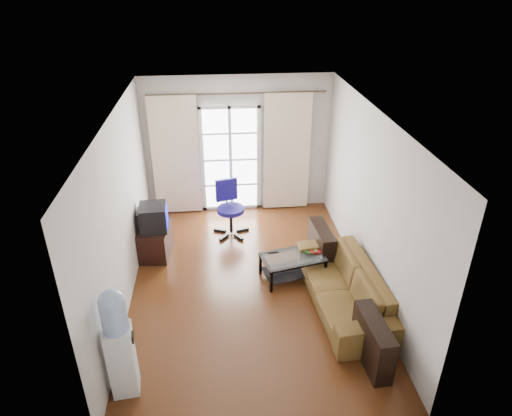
{
  "coord_description": "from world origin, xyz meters",
  "views": [
    {
      "loc": [
        -0.44,
        -5.78,
        4.42
      ],
      "look_at": [
        0.14,
        0.35,
        1.15
      ],
      "focal_mm": 32.0,
      "sensor_mm": 36.0,
      "label": 1
    }
  ],
  "objects": [
    {
      "name": "book",
      "position": [
        1.0,
        0.24,
        0.4
      ],
      "size": [
        0.19,
        0.24,
        0.02
      ],
      "primitive_type": "imported",
      "rotation": [
        0.0,
        0.0,
        -0.08
      ],
      "color": "maroon",
      "rests_on": "coffee_table"
    },
    {
      "name": "ceiling",
      "position": [
        0.0,
        0.0,
        2.7
      ],
      "size": [
        5.2,
        5.2,
        0.0
      ],
      "primitive_type": "plane",
      "rotation": [
        3.14,
        0.0,
        0.0
      ],
      "color": "white",
      "rests_on": "wall_back"
    },
    {
      "name": "wall_back",
      "position": [
        0.0,
        2.6,
        1.35
      ],
      "size": [
        3.6,
        0.02,
        2.7
      ],
      "primitive_type": "cube",
      "color": "beige",
      "rests_on": "floor"
    },
    {
      "name": "curtain_right",
      "position": [
        0.95,
        2.48,
        1.2
      ],
      "size": [
        0.9,
        0.07,
        2.35
      ],
      "primitive_type": "cube",
      "color": "beige",
      "rests_on": "curtain_rod"
    },
    {
      "name": "tv_stand",
      "position": [
        -1.53,
        0.97,
        0.26
      ],
      "size": [
        0.55,
        0.77,
        0.53
      ],
      "primitive_type": "cube",
      "rotation": [
        0.0,
        0.0,
        -0.1
      ],
      "color": "black",
      "rests_on": "floor"
    },
    {
      "name": "curtain_rod",
      "position": [
        0.0,
        2.5,
        2.38
      ],
      "size": [
        3.3,
        0.04,
        0.04
      ],
      "primitive_type": "cylinder",
      "rotation": [
        0.0,
        1.57,
        0.0
      ],
      "color": "#4C3F2D",
      "rests_on": "wall_back"
    },
    {
      "name": "radiator",
      "position": [
        0.8,
        2.5,
        0.33
      ],
      "size": [
        0.64,
        0.12,
        0.64
      ],
      "primitive_type": "cube",
      "color": "#9D9DA0",
      "rests_on": "floor"
    },
    {
      "name": "task_chair",
      "position": [
        -0.22,
        1.57,
        0.3
      ],
      "size": [
        0.85,
        0.85,
        1.02
      ],
      "rotation": [
        0.0,
        0.0,
        0.27
      ],
      "color": "black",
      "rests_on": "floor"
    },
    {
      "name": "sofa",
      "position": [
        1.32,
        -0.62,
        0.32
      ],
      "size": [
        2.33,
        1.16,
        0.65
      ],
      "primitive_type": "imported",
      "rotation": [
        0.0,
        0.0,
        -1.5
      ],
      "color": "brown",
      "rests_on": "floor"
    },
    {
      "name": "floor",
      "position": [
        0.0,
        0.0,
        0.0
      ],
      "size": [
        5.2,
        5.2,
        0.0
      ],
      "primitive_type": "plane",
      "color": "#542C13",
      "rests_on": "ground"
    },
    {
      "name": "crt_tv",
      "position": [
        -1.53,
        0.93,
        0.74
      ],
      "size": [
        0.5,
        0.49,
        0.43
      ],
      "rotation": [
        0.0,
        0.0,
        0.05
      ],
      "color": "black",
      "rests_on": "tv_stand"
    },
    {
      "name": "wall_right",
      "position": [
        1.8,
        0.0,
        1.35
      ],
      "size": [
        0.02,
        5.2,
        2.7
      ],
      "primitive_type": "cube",
      "color": "beige",
      "rests_on": "floor"
    },
    {
      "name": "coffee_table",
      "position": [
        0.7,
        0.09,
        0.25
      ],
      "size": [
        1.07,
        0.77,
        0.39
      ],
      "rotation": [
        0.0,
        0.0,
        0.24
      ],
      "color": "silver",
      "rests_on": "floor"
    },
    {
      "name": "bowl",
      "position": [
        1.0,
        0.2,
        0.42
      ],
      "size": [
        0.27,
        0.27,
        0.05
      ],
      "primitive_type": "imported",
      "rotation": [
        0.0,
        0.0,
        0.2
      ],
      "color": "#328A3E",
      "rests_on": "coffee_table"
    },
    {
      "name": "wall_left",
      "position": [
        -1.8,
        0.0,
        1.35
      ],
      "size": [
        0.02,
        5.2,
        2.7
      ],
      "primitive_type": "cube",
      "color": "beige",
      "rests_on": "floor"
    },
    {
      "name": "curtain_left",
      "position": [
        -1.2,
        2.48,
        1.2
      ],
      "size": [
        0.9,
        0.07,
        2.35
      ],
      "primitive_type": "cube",
      "color": "beige",
      "rests_on": "curtain_rod"
    },
    {
      "name": "water_cooler",
      "position": [
        -1.6,
        -1.9,
        0.76
      ],
      "size": [
        0.33,
        0.32,
        1.45
      ],
      "rotation": [
        0.0,
        0.0,
        0.11
      ],
      "color": "silver",
      "rests_on": "floor"
    },
    {
      "name": "remote",
      "position": [
        0.41,
        0.24,
        0.4
      ],
      "size": [
        0.17,
        0.06,
        0.02
      ],
      "primitive_type": "cube",
      "rotation": [
        0.0,
        0.0,
        0.04
      ],
      "color": "black",
      "rests_on": "coffee_table"
    },
    {
      "name": "french_door",
      "position": [
        -0.15,
        2.54,
        1.07
      ],
      "size": [
        1.16,
        0.06,
        2.15
      ],
      "color": "white",
      "rests_on": "wall_back"
    },
    {
      "name": "wall_front",
      "position": [
        0.0,
        -2.6,
        1.35
      ],
      "size": [
        3.6,
        0.02,
        2.7
      ],
      "primitive_type": "cube",
      "color": "beige",
      "rests_on": "floor"
    }
  ]
}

